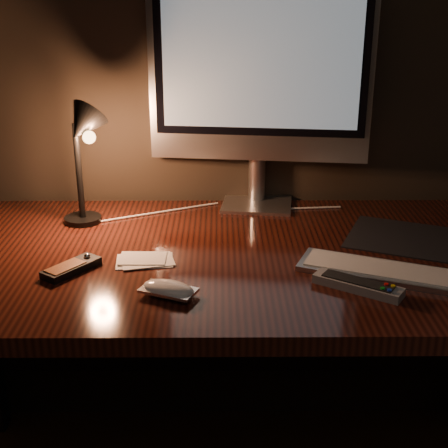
{
  "coord_description": "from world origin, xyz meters",
  "views": [
    {
      "loc": [
        -0.03,
        0.53,
        1.33
      ],
      "look_at": [
        -0.02,
        1.73,
        0.87
      ],
      "focal_mm": 50.0,
      "sensor_mm": 36.0,
      "label": 1
    }
  ],
  "objects_px": {
    "media_remote": "(71,267)",
    "desk_lamp": "(83,142)",
    "desk": "(233,288)",
    "mouse": "(168,291)",
    "tv_remote": "(358,285)",
    "monitor": "(260,74)",
    "keyboard": "(394,272)"
  },
  "relations": [
    {
      "from": "mouse",
      "to": "media_remote",
      "type": "bearing_deg",
      "value": 175.61
    },
    {
      "from": "media_remote",
      "to": "desk_lamp",
      "type": "height_order",
      "value": "desk_lamp"
    },
    {
      "from": "tv_remote",
      "to": "media_remote",
      "type": "bearing_deg",
      "value": -155.26
    },
    {
      "from": "media_remote",
      "to": "desk_lamp",
      "type": "relative_size",
      "value": 0.42
    },
    {
      "from": "keyboard",
      "to": "desk_lamp",
      "type": "relative_size",
      "value": 1.24
    },
    {
      "from": "desk",
      "to": "keyboard",
      "type": "relative_size",
      "value": 3.96
    },
    {
      "from": "desk",
      "to": "mouse",
      "type": "distance_m",
      "value": 0.35
    },
    {
      "from": "tv_remote",
      "to": "desk",
      "type": "bearing_deg",
      "value": 166.61
    },
    {
      "from": "mouse",
      "to": "media_remote",
      "type": "xyz_separation_m",
      "value": [
        -0.22,
        0.12,
        -0.0
      ]
    },
    {
      "from": "media_remote",
      "to": "desk",
      "type": "bearing_deg",
      "value": -27.85
    },
    {
      "from": "keyboard",
      "to": "media_remote",
      "type": "relative_size",
      "value": 2.97
    },
    {
      "from": "desk_lamp",
      "to": "media_remote",
      "type": "bearing_deg",
      "value": -75.31
    },
    {
      "from": "mouse",
      "to": "keyboard",
      "type": "bearing_deg",
      "value": 34.16
    },
    {
      "from": "monitor",
      "to": "mouse",
      "type": "xyz_separation_m",
      "value": [
        -0.21,
        -0.54,
        -0.35
      ]
    },
    {
      "from": "monitor",
      "to": "media_remote",
      "type": "distance_m",
      "value": 0.7
    },
    {
      "from": "media_remote",
      "to": "tv_remote",
      "type": "bearing_deg",
      "value": -62.24
    },
    {
      "from": "monitor",
      "to": "desk_lamp",
      "type": "relative_size",
      "value": 1.89
    },
    {
      "from": "desk",
      "to": "media_remote",
      "type": "relative_size",
      "value": 11.75
    },
    {
      "from": "desk_lamp",
      "to": "tv_remote",
      "type": "bearing_deg",
      "value": -19.26
    },
    {
      "from": "desk",
      "to": "keyboard",
      "type": "bearing_deg",
      "value": -30.39
    },
    {
      "from": "tv_remote",
      "to": "desk_lamp",
      "type": "xyz_separation_m",
      "value": [
        -0.62,
        0.37,
        0.21
      ]
    },
    {
      "from": "monitor",
      "to": "mouse",
      "type": "bearing_deg",
      "value": -103.72
    },
    {
      "from": "mouse",
      "to": "desk_lamp",
      "type": "bearing_deg",
      "value": 144.48
    },
    {
      "from": "mouse",
      "to": "media_remote",
      "type": "distance_m",
      "value": 0.25
    },
    {
      "from": "desk",
      "to": "tv_remote",
      "type": "height_order",
      "value": "tv_remote"
    },
    {
      "from": "keyboard",
      "to": "media_remote",
      "type": "distance_m",
      "value": 0.69
    },
    {
      "from": "tv_remote",
      "to": "keyboard",
      "type": "bearing_deg",
      "value": 68.59
    },
    {
      "from": "mouse",
      "to": "monitor",
      "type": "bearing_deg",
      "value": 92.69
    },
    {
      "from": "keyboard",
      "to": "tv_remote",
      "type": "height_order",
      "value": "tv_remote"
    },
    {
      "from": "keyboard",
      "to": "tv_remote",
      "type": "relative_size",
      "value": 2.27
    },
    {
      "from": "desk",
      "to": "tv_remote",
      "type": "relative_size",
      "value": 8.99
    },
    {
      "from": "monitor",
      "to": "media_remote",
      "type": "bearing_deg",
      "value": -127.72
    }
  ]
}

